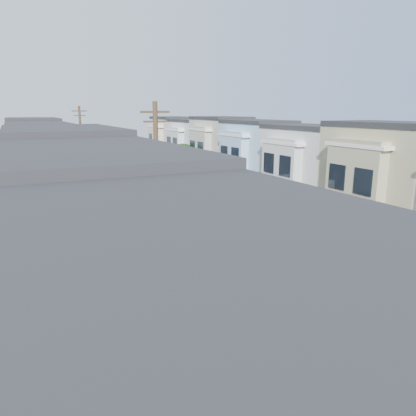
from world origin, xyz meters
TOP-DOWN VIEW (x-y plane):
  - ground at (0.00, 0.00)m, footprint 160.00×160.00m
  - road_slab at (0.00, 15.00)m, footprint 12.00×70.00m
  - curb_left at (-6.05, 15.00)m, footprint 0.30×70.00m
  - curb_right at (6.05, 15.00)m, footprint 0.30×70.00m
  - sidewalk_left at (-7.35, 15.00)m, footprint 2.60×70.00m
  - sidewalk_right at (7.35, 15.00)m, footprint 2.60×70.00m
  - centerline at (0.00, 15.00)m, footprint 0.12×70.00m
  - townhouse_row_left at (-11.15, 15.00)m, footprint 5.00×70.00m
  - townhouse_row_right at (11.15, 15.00)m, footprint 5.00×70.00m
  - tree_a at (-6.30, -12.53)m, footprint 4.27×4.27m
  - tree_b at (-6.30, -3.77)m, footprint 4.70×4.70m
  - tree_c at (-6.30, 6.63)m, footprint 4.31×4.31m
  - tree_d at (-6.30, 17.92)m, footprint 4.70×4.70m
  - tree_e at (-6.30, 32.64)m, footprint 4.70×4.70m
  - tree_far_r at (6.89, 30.58)m, footprint 3.10×3.10m
  - utility_pole_near at (-6.30, 2.00)m, footprint 1.60×0.26m
  - utility_pole_far at (-6.30, 28.00)m, footprint 1.60×0.26m
  - fedex_truck at (1.69, 13.99)m, footprint 2.39×6.22m
  - lead_sedan at (2.50, 21.63)m, footprint 3.07×5.42m
  - parked_left_b at (-4.90, -9.68)m, footprint 2.09×4.44m
  - parked_left_c at (-4.90, 0.57)m, footprint 2.20×5.09m
  - parked_left_d at (-4.90, 10.05)m, footprint 2.01×4.80m
  - parked_right_b at (4.90, -3.49)m, footprint 1.86×4.22m
  - parked_right_c at (4.90, 19.78)m, footprint 2.72×5.35m
  - parked_right_d at (4.90, 29.89)m, footprint 1.90×4.31m

SIDE VIEW (x-z plane):
  - ground at x=0.00m, z-range 0.00..0.00m
  - centerline at x=0.00m, z-range -0.01..0.01m
  - townhouse_row_left at x=-11.15m, z-range -4.25..4.25m
  - townhouse_row_right at x=11.15m, z-range -4.25..4.25m
  - road_slab at x=0.00m, z-range 0.00..0.02m
  - curb_left at x=-6.05m, z-range 0.00..0.15m
  - curb_right at x=6.05m, z-range 0.00..0.15m
  - sidewalk_left at x=-7.35m, z-range 0.00..0.15m
  - sidewalk_right at x=7.35m, z-range 0.00..0.15m
  - parked_left_b at x=-4.90m, z-range 0.00..1.30m
  - parked_right_b at x=4.90m, z-range 0.00..1.36m
  - parked_right_d at x=4.90m, z-range 0.00..1.39m
  - lead_sedan at x=2.50m, z-range 0.00..1.43m
  - parked_right_c at x=4.90m, z-range 0.00..1.45m
  - parked_left_c at x=-4.90m, z-range 0.00..1.52m
  - parked_left_d at x=-4.90m, z-range 0.00..1.53m
  - fedex_truck at x=1.69m, z-range 0.17..3.16m
  - tree_far_r at x=6.89m, z-range 1.12..6.56m
  - tree_c at x=-6.30m, z-range 1.12..7.71m
  - tree_e at x=-6.30m, z-range 1.26..8.53m
  - tree_a at x=-6.30m, z-range 1.39..8.50m
  - tree_d at x=-6.30m, z-range 1.39..8.91m
  - utility_pole_near at x=-6.30m, z-range 0.15..10.15m
  - utility_pole_far at x=-6.30m, z-range 0.15..10.15m
  - tree_b at x=-6.30m, z-range 1.61..9.59m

